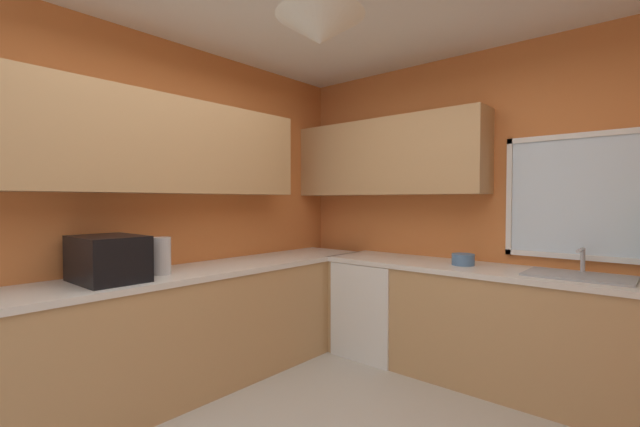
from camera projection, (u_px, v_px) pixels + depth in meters
room_shell at (330, 141)px, 2.63m from camera, size 3.53×4.10×2.71m
counter_run_left at (173, 333)px, 3.00m from camera, size 0.65×3.71×0.88m
counter_run_back at (483, 324)px, 3.22m from camera, size 2.62×0.65×0.88m
dishwasher at (377, 307)px, 3.82m from camera, size 0.60×0.60×0.84m
microwave at (108, 259)px, 2.65m from camera, size 0.48×0.36×0.29m
kettle at (161, 256)px, 2.90m from camera, size 0.13×0.13×0.26m
sink_assembly at (579, 275)px, 2.80m from camera, size 0.64×0.40×0.19m
bowl at (463, 259)px, 3.31m from camera, size 0.17×0.17×0.09m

